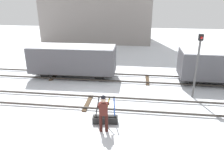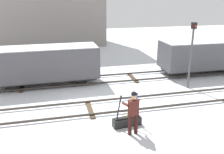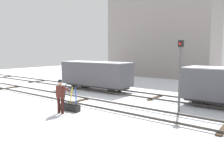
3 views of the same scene
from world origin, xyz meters
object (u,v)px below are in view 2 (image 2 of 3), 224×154
rail_worker (133,110)px  signal_post (192,49)px  freight_car_mid_siding (46,64)px  switch_lever_frame (127,120)px  freight_car_near_switch (200,55)px

rail_worker → signal_post: signal_post is taller
freight_car_mid_siding → switch_lever_frame: bearing=-61.7°
freight_car_near_switch → freight_car_mid_siding: size_ratio=0.88×
rail_worker → freight_car_mid_siding: bearing=111.2°
rail_worker → freight_car_near_switch: size_ratio=0.33×
freight_car_near_switch → freight_car_mid_siding: bearing=-179.5°
rail_worker → signal_post: size_ratio=0.47×
rail_worker → freight_car_near_switch: freight_car_near_switch is taller
switch_lever_frame → freight_car_near_switch: freight_car_near_switch is taller
switch_lever_frame → freight_car_mid_siding: bearing=113.5°
freight_car_near_switch → signal_post: bearing=-132.2°
switch_lever_frame → freight_car_near_switch: bearing=33.7°
freight_car_mid_siding → rail_worker: bearing=-64.0°
switch_lever_frame → rail_worker: rail_worker is taller
switch_lever_frame → signal_post: signal_post is taller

